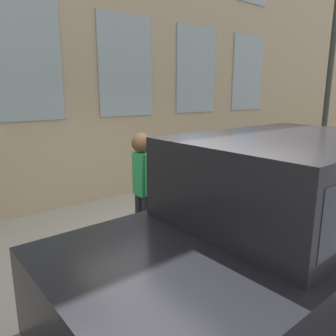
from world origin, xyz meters
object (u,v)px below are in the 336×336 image
Objects in this scene: person at (142,181)px; parked_car_charcoal_near at (286,221)px; fire_hydrant at (191,210)px; street_lamp at (334,31)px.

parked_car_charcoal_near reaches higher than person.
person is 0.35× the size of parked_car_charcoal_near.
fire_hydrant is 0.47× the size of person.
street_lamp is (-0.10, -4.06, 3.13)m from fire_hydrant.
parked_car_charcoal_near is 5.49m from street_lamp.
street_lamp is at bearing -2.03° from person.
person is (0.07, 0.90, 0.62)m from fire_hydrant.
street_lamp reaches higher than parked_car_charcoal_near.
person is at bearing 88.07° from street_lamp.
fire_hydrant is 0.16× the size of parked_car_charcoal_near.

